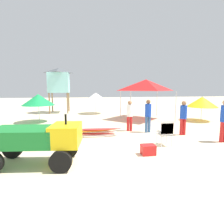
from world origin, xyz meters
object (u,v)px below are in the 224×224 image
Objects in this scene: lifeguard_near_right at (224,118)px; beach_umbrella_mid at (202,102)px; lifeguard_near_left at (148,114)px; beach_umbrella_left at (38,100)px; lifeguard_near_center at (130,114)px; stacked_plastic_chairs at (166,131)px; popup_canopy at (146,85)px; beach_umbrella_far at (96,97)px; utility_cart at (38,139)px; surfboard_pile at (94,132)px; cooler_box at (148,150)px; lifeguard_far_right at (183,116)px; lifeguard_tower at (59,80)px.

beach_umbrella_mid is at bearing 63.36° from lifeguard_near_right.
lifeguard_near_left is 7.33m from beach_umbrella_left.
stacked_plastic_chairs is at bearing -74.80° from lifeguard_near_center.
lifeguard_near_right is at bearing -78.22° from popup_canopy.
beach_umbrella_left and beach_umbrella_far have the same top height.
lifeguard_near_left reaches higher than utility_cart.
utility_cart is 3.45m from surfboard_pile.
lifeguard_near_left is 4.37m from popup_canopy.
cooler_box is (-0.98, -0.76, -0.43)m from stacked_plastic_chairs.
beach_umbrella_mid is 8.52m from beach_umbrella_far.
popup_canopy is (1.37, 6.14, 1.88)m from stacked_plastic_chairs.
lifeguard_near_left is at bearing 7.51° from surfboard_pile.
popup_canopy is 1.47× the size of beach_umbrella_far.
utility_cart is 9.36m from popup_canopy.
lifeguard_near_right is at bearing 13.63° from cooler_box.
stacked_plastic_chairs is 0.61× the size of lifeguard_near_left.
beach_umbrella_mid is (5.75, 2.20, 0.41)m from lifeguard_near_center.
popup_canopy is at bearing -46.30° from beach_umbrella_far.
utility_cart is at bearing -157.68° from lifeguard_far_right.
lifeguard_tower is (-7.94, 10.74, 1.97)m from lifeguard_near_right.
beach_umbrella_left is at bearing -179.94° from popup_canopy.
beach_umbrella_left is (-0.76, -4.73, -1.50)m from lifeguard_tower.
cooler_box is (-6.00, -5.65, -1.15)m from beach_umbrella_mid.
lifeguard_near_center is 0.76× the size of beach_umbrella_far.
stacked_plastic_chairs is at bearing -63.93° from lifeguard_tower.
lifeguard_near_right is at bearing -52.74° from lifeguard_far_right.
lifeguard_near_right reaches higher than utility_cart.
surfboard_pile is 7.94m from beach_umbrella_far.
lifeguard_far_right reaches higher than utility_cart.
cooler_box is at bearing 4.16° from utility_cart.
popup_canopy is 0.76× the size of lifeguard_tower.
cooler_box is (1.04, -10.45, -1.33)m from beach_umbrella_far.
lifeguard_tower reaches higher than lifeguard_far_right.
lifeguard_tower is at bearing 160.39° from beach_umbrella_far.
popup_canopy is at bearing 50.91° from utility_cart.
lifeguard_tower is (-2.67, 8.98, 2.80)m from surfboard_pile.
lifeguard_far_right is 0.40× the size of lifeguard_tower.
lifeguard_tower is 5.02m from beach_umbrella_left.
lifeguard_near_left is at bearing 87.11° from stacked_plastic_chairs.
beach_umbrella_left reaches higher than lifeguard_near_left.
utility_cart is at bearing -121.90° from surfboard_pile.
popup_canopy is at bearing 101.78° from lifeguard_near_right.
beach_umbrella_far reaches higher than lifeguard_far_right.
lifeguard_near_left is (4.55, 3.25, 0.18)m from utility_cart.
lifeguard_far_right is at bearing -53.65° from lifeguard_tower.
surfboard_pile is at bearing -156.99° from lifeguard_near_center.
beach_umbrella_left is (-3.44, 4.25, 1.30)m from surfboard_pile.
beach_umbrella_left reaches higher than lifeguard_far_right.
surfboard_pile is 1.37× the size of lifeguard_near_right.
surfboard_pile is 2.19m from lifeguard_near_center.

